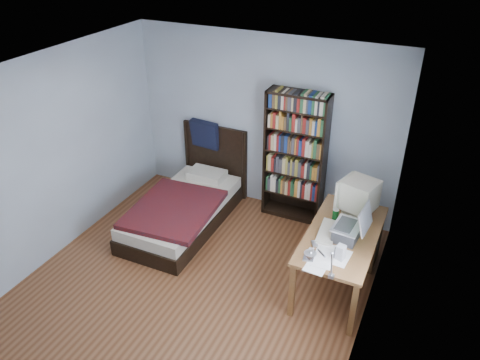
{
  "coord_description": "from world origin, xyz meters",
  "views": [
    {
      "loc": [
        2.24,
        -3.49,
        3.82
      ],
      "look_at": [
        0.19,
        0.92,
        1.01
      ],
      "focal_mm": 35.0,
      "sensor_mm": 36.0,
      "label": 1
    }
  ],
  "objects": [
    {
      "name": "laptop",
      "position": [
        1.58,
        0.69,
        0.85
      ],
      "size": [
        0.38,
        0.39,
        0.44
      ],
      "color": "#2D2D30",
      "rests_on": "desk"
    },
    {
      "name": "keyboard",
      "position": [
        1.35,
        0.71,
        0.75
      ],
      "size": [
        0.22,
        0.48,
        0.05
      ],
      "primitive_type": "cube",
      "rotation": [
        0.0,
        0.07,
        0.07
      ],
      "color": "#BAB39B",
      "rests_on": "desk"
    },
    {
      "name": "bed",
      "position": [
        -0.75,
        1.14,
        0.26
      ],
      "size": [
        1.13,
        2.06,
        1.16
      ],
      "color": "black",
      "rests_on": "floor"
    },
    {
      "name": "room",
      "position": [
        0.03,
        -0.0,
        1.25
      ],
      "size": [
        4.2,
        4.24,
        2.5
      ],
      "color": "#5A311A",
      "rests_on": "ground"
    },
    {
      "name": "crt_monitor",
      "position": [
        1.54,
        1.24,
        0.98
      ],
      "size": [
        0.47,
        0.44,
        0.44
      ],
      "color": "#BFB79E",
      "rests_on": "desk"
    },
    {
      "name": "phone_silver",
      "position": [
        1.28,
        0.45,
        0.74
      ],
      "size": [
        0.09,
        0.12,
        0.02
      ],
      "primitive_type": "cube",
      "rotation": [
        0.0,
        0.0,
        0.47
      ],
      "color": "silver",
      "rests_on": "desk"
    },
    {
      "name": "mouse",
      "position": [
        1.51,
        1.09,
        0.75
      ],
      "size": [
        0.06,
        0.1,
        0.04
      ],
      "primitive_type": "ellipsoid",
      "color": "silver",
      "rests_on": "desk"
    },
    {
      "name": "speaker",
      "position": [
        1.59,
        0.33,
        0.81
      ],
      "size": [
        0.1,
        0.1,
        0.17
      ],
      "primitive_type": "cube",
      "rotation": [
        0.0,
        0.0,
        -0.21
      ],
      "color": "#98989A",
      "rests_on": "desk"
    },
    {
      "name": "desk_lamp",
      "position": [
        1.47,
        -0.31,
        1.18
      ],
      "size": [
        0.21,
        0.47,
        0.55
      ],
      "color": "#99999E",
      "rests_on": "desk"
    },
    {
      "name": "soda_can",
      "position": [
        1.36,
        1.01,
        0.79
      ],
      "size": [
        0.07,
        0.07,
        0.13
      ],
      "primitive_type": "cylinder",
      "color": "#083B0D",
      "rests_on": "desk"
    },
    {
      "name": "phone_grey",
      "position": [
        1.27,
        0.32,
        0.74
      ],
      "size": [
        0.06,
        0.1,
        0.02
      ],
      "primitive_type": "cube",
      "rotation": [
        0.0,
        0.0,
        -0.17
      ],
      "color": "#98989A",
      "rests_on": "desk"
    },
    {
      "name": "external_drive",
      "position": [
        1.3,
        0.2,
        0.74
      ],
      "size": [
        0.12,
        0.12,
        0.02
      ],
      "primitive_type": "cube",
      "rotation": [
        0.0,
        0.0,
        0.14
      ],
      "color": "#98989A",
      "rests_on": "desk"
    },
    {
      "name": "desk",
      "position": [
        1.51,
        1.18,
        0.41
      ],
      "size": [
        0.75,
        1.48,
        0.73
      ],
      "color": "brown",
      "rests_on": "floor"
    },
    {
      "name": "bookshelf",
      "position": [
        0.54,
        1.94,
        0.92
      ],
      "size": [
        0.83,
        0.3,
        1.84
      ],
      "color": "black",
      "rests_on": "floor"
    }
  ]
}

